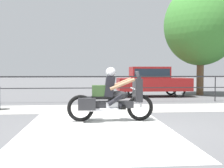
# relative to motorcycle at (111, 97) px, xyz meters

# --- Properties ---
(ground_plane) EXTENTS (120.00, 120.00, 0.00)m
(ground_plane) POSITION_rel_motorcycle_xyz_m (0.28, -0.70, -0.68)
(ground_plane) COLOR #565659
(sidewalk_band) EXTENTS (44.00, 2.40, 0.01)m
(sidewalk_band) POSITION_rel_motorcycle_xyz_m (0.28, 2.70, -0.68)
(sidewalk_band) COLOR #A8A59E
(sidewalk_band) RESTS_ON ground
(crosswalk_band) EXTENTS (3.65, 6.00, 0.01)m
(crosswalk_band) POSITION_rel_motorcycle_xyz_m (-0.44, -0.90, -0.68)
(crosswalk_band) COLOR silver
(crosswalk_band) RESTS_ON ground
(fence_railing) EXTENTS (36.00, 0.05, 1.22)m
(fence_railing) POSITION_rel_motorcycle_xyz_m (0.28, 4.83, 0.27)
(fence_railing) COLOR #232326
(fence_railing) RESTS_ON ground
(motorcycle) EXTENTS (2.48, 0.76, 1.55)m
(motorcycle) POSITION_rel_motorcycle_xyz_m (0.00, 0.00, 0.00)
(motorcycle) COLOR black
(motorcycle) RESTS_ON ground
(parked_car) EXTENTS (4.05, 1.68, 1.68)m
(parked_car) POSITION_rel_motorcycle_xyz_m (2.96, 7.58, 0.27)
(parked_car) COLOR maroon
(parked_car) RESTS_ON ground
(tree_behind_sign) EXTENTS (4.38, 4.38, 6.61)m
(tree_behind_sign) POSITION_rel_motorcycle_xyz_m (6.11, 8.40, 3.50)
(tree_behind_sign) COLOR brown
(tree_behind_sign) RESTS_ON ground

